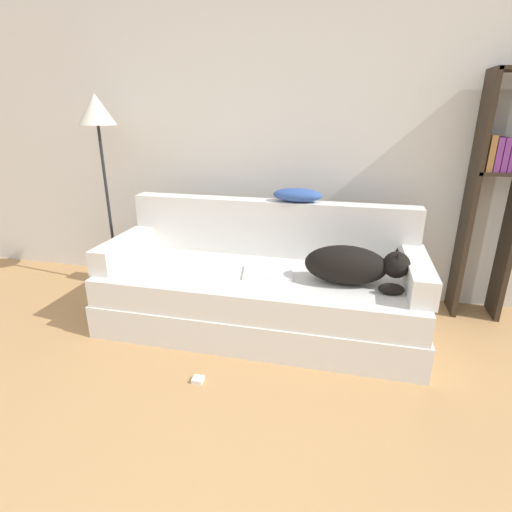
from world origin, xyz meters
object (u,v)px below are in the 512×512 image
Objects in this scene: couch at (259,299)px; power_adapter at (198,380)px; dog at (353,265)px; laptop at (268,273)px; throw_pillow at (297,195)px; bookshelf at (497,186)px; floor_lamp at (98,127)px.

couch reaches higher than power_adapter.
dog is at bearing -5.99° from couch.
laptop is 0.85m from power_adapter.
throw_pillow is 5.92× the size of power_adapter.
dog is 0.37× the size of bookshelf.
power_adapter is at bearing -110.12° from throw_pillow.
laptop is 1.80m from floor_lamp.
throw_pillow is 1.39m from bookshelf.
power_adapter is at bearing -42.91° from floor_lamp.
bookshelf is 3.01m from floor_lamp.
couch is 0.73m from dog.
power_adapter is (-0.27, -0.69, -0.43)m from laptop.
dog is 1.74× the size of laptop.
laptop is at bearing -157.53° from bookshelf.
couch is 3.39× the size of dog.
throw_pillow is at bearing 69.88° from power_adapter.
power_adapter is at bearing -121.81° from laptop.
couch is 0.77m from power_adapter.
couch is 5.88× the size of laptop.
power_adapter is at bearing -143.48° from bookshelf.
couch is 1.87m from floor_lamp.
floor_lamp is (-1.41, 0.40, 1.16)m from couch.
couch is 1.26× the size of bookshelf.
floor_lamp reaches higher than couch.
dog is 0.71m from throw_pillow.
dog is at bearing -45.61° from throw_pillow.
dog is at bearing -144.92° from bookshelf.
laptop is 0.63m from throw_pillow.
couch is at bearing -118.22° from throw_pillow.
throw_pillow is 1.47m from power_adapter.
power_adapter is at bearing -105.51° from couch.
dog is 1.81× the size of throw_pillow.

